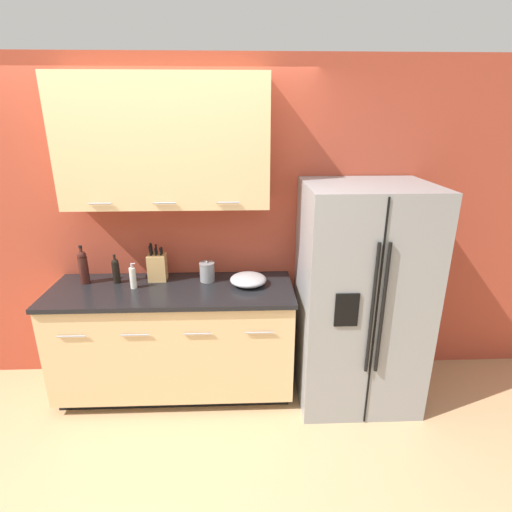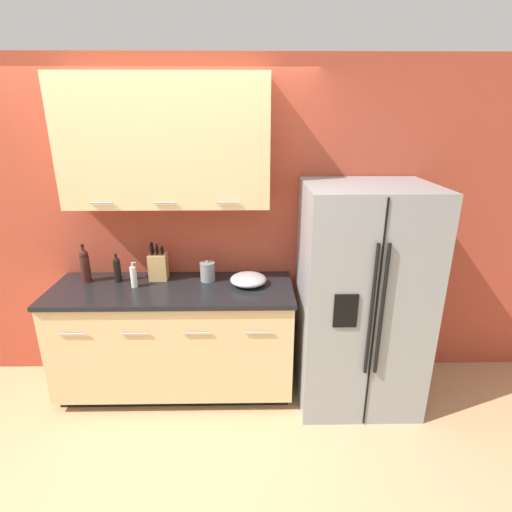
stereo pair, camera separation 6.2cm
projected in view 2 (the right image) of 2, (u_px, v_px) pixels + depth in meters
ground_plane at (140, 464)px, 2.63m from camera, size 14.00×14.00×0.00m
wall_back at (161, 209)px, 3.16m from camera, size 10.00×0.39×2.60m
counter_unit at (176, 339)px, 3.22m from camera, size 1.86×0.64×0.93m
refrigerator at (360, 297)px, 3.04m from camera, size 0.90×0.79×1.72m
knife_block at (158, 266)px, 3.17m from camera, size 0.14×0.11×0.31m
wine_bottle at (85, 265)px, 3.12m from camera, size 0.07×0.07×0.31m
soap_dispenser at (134, 277)px, 3.04m from camera, size 0.05×0.05×0.20m
oil_bottle at (117, 269)px, 3.13m from camera, size 0.06×0.06×0.23m
steel_canister at (208, 271)px, 3.16m from camera, size 0.12×0.12×0.17m
mixing_bowl at (248, 280)px, 3.09m from camera, size 0.28×0.28×0.08m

